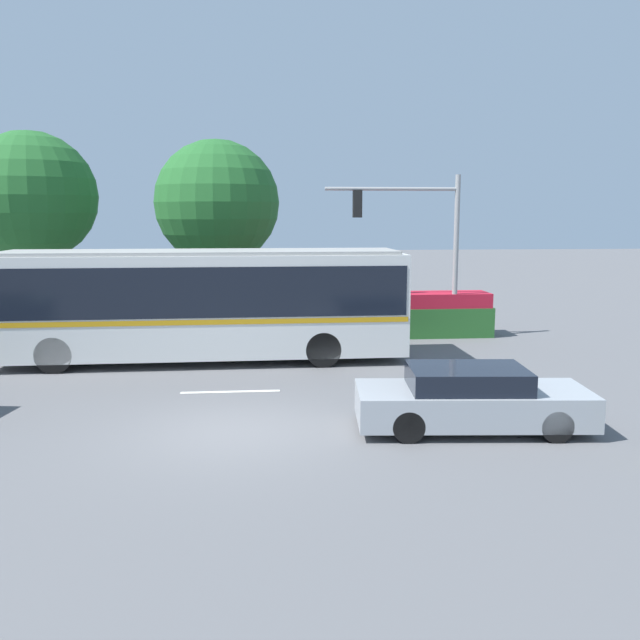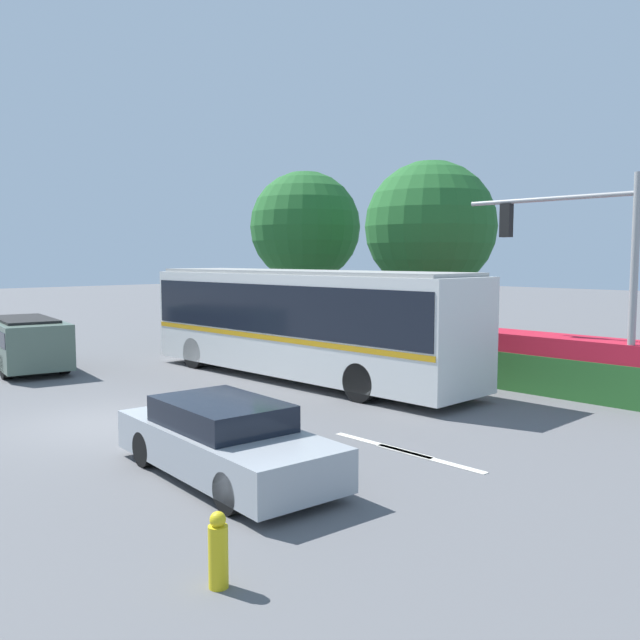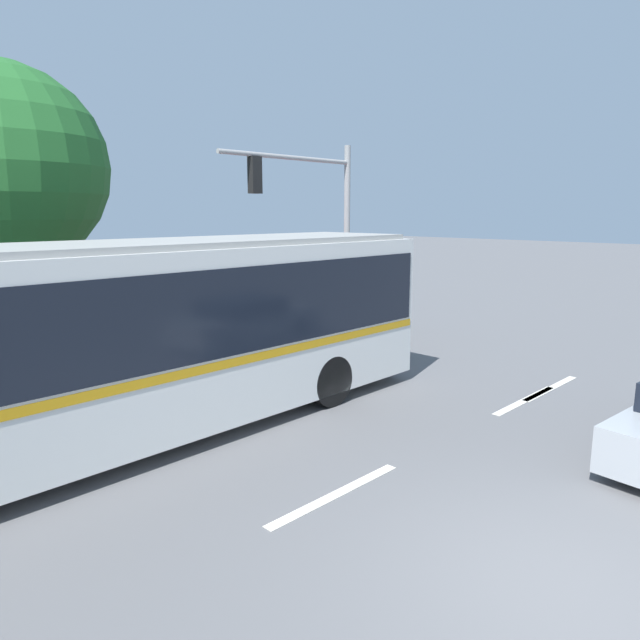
# 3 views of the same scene
# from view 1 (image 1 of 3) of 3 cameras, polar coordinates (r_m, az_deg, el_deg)

# --- Properties ---
(ground_plane) EXTENTS (140.00, 140.00, 0.00)m
(ground_plane) POSITION_cam_1_polar(r_m,az_deg,el_deg) (13.66, -7.39, -9.33)
(ground_plane) COLOR #5B5B5E
(city_bus) EXTENTS (11.75, 2.68, 3.25)m
(city_bus) POSITION_cam_1_polar(r_m,az_deg,el_deg) (19.84, -9.88, 1.78)
(city_bus) COLOR silver
(city_bus) RESTS_ON ground
(sedan_foreground) EXTENTS (4.71, 2.14, 1.27)m
(sedan_foreground) POSITION_cam_1_polar(r_m,az_deg,el_deg) (13.83, 12.67, -6.60)
(sedan_foreground) COLOR #9EA3A8
(sedan_foreground) RESTS_ON ground
(traffic_light_pole) EXTENTS (4.61, 0.24, 5.61)m
(traffic_light_pole) POSITION_cam_1_polar(r_m,az_deg,el_deg) (23.34, 8.73, 7.30)
(traffic_light_pole) COLOR gray
(traffic_light_pole) RESTS_ON ground
(flowering_hedge) EXTENTS (7.61, 1.38, 1.55)m
(flowering_hedge) POSITION_cam_1_polar(r_m,az_deg,el_deg) (23.85, 5.41, 0.41)
(flowering_hedge) COLOR #286028
(flowering_hedge) RESTS_ON ground
(street_tree_left) EXTENTS (4.70, 4.70, 7.29)m
(street_tree_left) POSITION_cam_1_polar(r_m,az_deg,el_deg) (27.10, -23.24, 9.59)
(street_tree_left) COLOR brown
(street_tree_left) RESTS_ON ground
(street_tree_centre) EXTENTS (4.64, 4.64, 7.03)m
(street_tree_centre) POSITION_cam_1_polar(r_m,az_deg,el_deg) (25.74, -8.72, 9.77)
(street_tree_centre) COLOR brown
(street_tree_centre) RESTS_ON ground
(lane_stripe_near) EXTENTS (2.40, 0.16, 0.01)m
(lane_stripe_near) POSITION_cam_1_polar(r_m,az_deg,el_deg) (17.52, 14.70, -5.45)
(lane_stripe_near) COLOR silver
(lane_stripe_near) RESTS_ON ground
(lane_stripe_mid) EXTENTS (2.40, 0.16, 0.01)m
(lane_stripe_mid) POSITION_cam_1_polar(r_m,az_deg,el_deg) (17.20, 11.07, -5.58)
(lane_stripe_mid) COLOR silver
(lane_stripe_mid) RESTS_ON ground
(lane_stripe_far) EXTENTS (2.40, 0.16, 0.01)m
(lane_stripe_far) POSITION_cam_1_polar(r_m,az_deg,el_deg) (16.57, -7.59, -6.04)
(lane_stripe_far) COLOR silver
(lane_stripe_far) RESTS_ON ground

